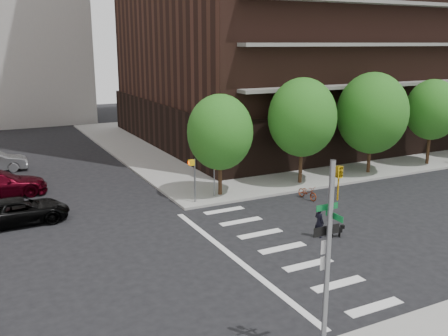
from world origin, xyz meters
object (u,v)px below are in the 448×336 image
(traffic_signal, at_px, (328,275))
(dog_walker, at_px, (319,222))
(scooter, at_px, (307,192))
(parked_car_black, at_px, (20,211))

(traffic_signal, relative_size, dog_walker, 3.91)
(scooter, bearing_deg, parked_car_black, 162.45)
(traffic_signal, bearing_deg, scooter, 55.59)
(traffic_signal, distance_m, scooter, 16.08)
(scooter, xyz_separation_m, dog_walker, (-3.17, -5.27, 0.35))
(dog_walker, bearing_deg, parked_car_black, 48.35)
(traffic_signal, height_order, dog_walker, traffic_signal)
(scooter, relative_size, dog_walker, 1.04)
(traffic_signal, bearing_deg, dog_walker, 53.46)
(parked_car_black, distance_m, dog_walker, 15.48)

